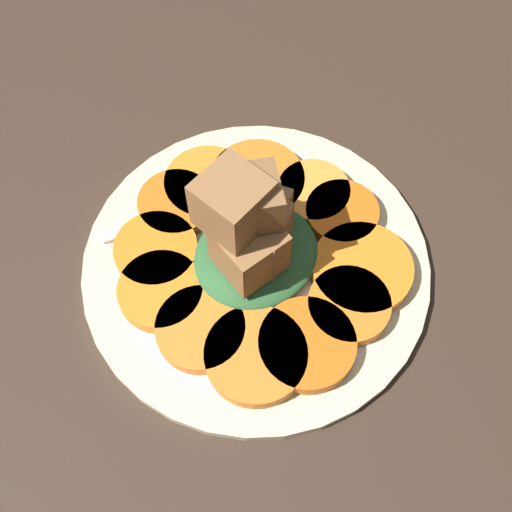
% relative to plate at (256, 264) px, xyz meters
% --- Properties ---
extents(table_slab, '(1.20, 1.20, 0.02)m').
position_rel_plate_xyz_m(table_slab, '(0.00, 0.00, -0.02)').
color(table_slab, '#38281E').
rests_on(table_slab, ground).
extents(plate, '(0.30, 0.30, 0.01)m').
position_rel_plate_xyz_m(plate, '(0.00, 0.00, 0.00)').
color(plate, beige).
rests_on(plate, table_slab).
extents(carrot_slice_0, '(0.07, 0.07, 0.01)m').
position_rel_plate_xyz_m(carrot_slice_0, '(-0.03, 0.09, 0.01)').
color(carrot_slice_0, orange).
rests_on(carrot_slice_0, plate).
extents(carrot_slice_1, '(0.09, 0.09, 0.01)m').
position_rel_plate_xyz_m(carrot_slice_1, '(-0.06, 0.07, 0.01)').
color(carrot_slice_1, orange).
rests_on(carrot_slice_1, plate).
extents(carrot_slice_2, '(0.07, 0.07, 0.01)m').
position_rel_plate_xyz_m(carrot_slice_2, '(-0.09, 0.02, 0.01)').
color(carrot_slice_2, orange).
rests_on(carrot_slice_2, plate).
extents(carrot_slice_3, '(0.07, 0.07, 0.01)m').
position_rel_plate_xyz_m(carrot_slice_3, '(-0.08, -0.01, 0.01)').
color(carrot_slice_3, orange).
rests_on(carrot_slice_3, plate).
extents(carrot_slice_4, '(0.09, 0.09, 0.01)m').
position_rel_plate_xyz_m(carrot_slice_4, '(-0.05, -0.06, 0.01)').
color(carrot_slice_4, orange).
rests_on(carrot_slice_4, plate).
extents(carrot_slice_5, '(0.08, 0.08, 0.01)m').
position_rel_plate_xyz_m(carrot_slice_5, '(-0.02, -0.09, 0.01)').
color(carrot_slice_5, orange).
rests_on(carrot_slice_5, plate).
extents(carrot_slice_6, '(0.07, 0.07, 0.01)m').
position_rel_plate_xyz_m(carrot_slice_6, '(0.02, -0.09, 0.01)').
color(carrot_slice_6, orange).
rests_on(carrot_slice_6, plate).
extents(carrot_slice_7, '(0.07, 0.07, 0.01)m').
position_rel_plate_xyz_m(carrot_slice_7, '(0.06, -0.06, 0.01)').
color(carrot_slice_7, orange).
rests_on(carrot_slice_7, plate).
extents(carrot_slice_8, '(0.07, 0.07, 0.01)m').
position_rel_plate_xyz_m(carrot_slice_8, '(0.08, -0.03, 0.01)').
color(carrot_slice_8, orange).
rests_on(carrot_slice_8, plate).
extents(carrot_slice_9, '(0.07, 0.07, 0.01)m').
position_rel_plate_xyz_m(carrot_slice_9, '(0.08, 0.02, 0.01)').
color(carrot_slice_9, orange).
rests_on(carrot_slice_9, plate).
extents(carrot_slice_10, '(0.08, 0.08, 0.01)m').
position_rel_plate_xyz_m(carrot_slice_10, '(0.06, 0.07, 0.01)').
color(carrot_slice_10, orange).
rests_on(carrot_slice_10, plate).
extents(carrot_slice_11, '(0.08, 0.08, 0.01)m').
position_rel_plate_xyz_m(carrot_slice_11, '(0.02, 0.09, 0.01)').
color(carrot_slice_11, orange).
rests_on(carrot_slice_11, plate).
extents(center_pile, '(0.11, 0.10, 0.12)m').
position_rel_plate_xyz_m(center_pile, '(0.00, -0.00, 0.05)').
color(center_pile, '#2D6033').
rests_on(center_pile, plate).
extents(fork, '(0.18, 0.08, 0.00)m').
position_rel_plate_xyz_m(fork, '(-0.01, -0.07, 0.01)').
color(fork, silver).
rests_on(fork, plate).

